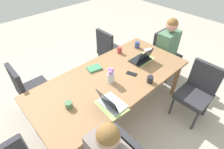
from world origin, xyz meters
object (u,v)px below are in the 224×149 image
object	(u,v)px
chair_far_left_far	(29,88)
coffee_mug_centre_right	(150,79)
phone_black	(132,74)
chair_head_right_left_near	(164,52)
dining_table	(112,81)
person_head_right_left_near	(166,53)
coffee_mug_centre_left	(137,45)
phone_silver	(148,50)
laptop_head_right_left_near	(142,59)
laptop_near_left_mid	(111,103)
coffee_mug_near_right	(69,105)
chair_far_right_far	(109,49)
coffee_mug_near_left	(120,50)
chair_near_right_mid	(198,90)
book_red_cover	(94,68)
flower_vase	(111,75)

from	to	relation	value
chair_far_left_far	coffee_mug_centre_right	bearing A→B (deg)	-46.81
phone_black	chair_head_right_left_near	bearing A→B (deg)	-99.84
dining_table	chair_head_right_left_near	xyz separation A→B (m)	(1.44, 0.07, -0.16)
dining_table	chair_head_right_left_near	distance (m)	1.45
person_head_right_left_near	phone_black	bearing A→B (deg)	-173.27
chair_far_left_far	coffee_mug_centre_left	distance (m)	1.86
chair_head_right_left_near	phone_silver	bearing A→B (deg)	174.51
person_head_right_left_near	coffee_mug_centre_right	xyz separation A→B (m)	(-1.07, -0.41, 0.24)
laptop_head_right_left_near	coffee_mug_centre_left	distance (m)	0.41
laptop_near_left_mid	coffee_mug_centre_left	distance (m)	1.38
coffee_mug_near_right	phone_black	size ratio (longest dim) A/B	0.57
chair_far_right_far	coffee_mug_centre_right	distance (m)	1.37
chair_far_right_far	laptop_near_left_mid	size ratio (longest dim) A/B	2.81
chair_far_left_far	person_head_right_left_near	bearing A→B (deg)	-20.77
coffee_mug_near_left	coffee_mug_centre_right	bearing A→B (deg)	-105.12
laptop_near_left_mid	phone_silver	bearing A→B (deg)	20.18
laptop_head_right_left_near	chair_near_right_mid	bearing A→B (deg)	-70.13
phone_silver	phone_black	bearing A→B (deg)	39.72
chair_head_right_left_near	coffee_mug_centre_left	size ratio (longest dim) A/B	8.19
coffee_mug_centre_right	book_red_cover	world-z (taller)	coffee_mug_centre_right
phone_black	coffee_mug_centre_left	bearing A→B (deg)	-74.70
laptop_near_left_mid	coffee_mug_near_left	xyz separation A→B (m)	(0.87, 0.74, 0.01)
person_head_right_left_near	coffee_mug_near_left	size ratio (longest dim) A/B	11.03
chair_near_right_mid	coffee_mug_centre_right	size ratio (longest dim) A/B	9.81
person_head_right_left_near	flower_vase	size ratio (longest dim) A/B	5.03
person_head_right_left_near	phone_silver	xyz separation A→B (m)	(-0.43, 0.12, 0.20)
chair_head_right_left_near	laptop_head_right_left_near	distance (m)	0.88
flower_vase	coffee_mug_centre_left	world-z (taller)	flower_vase
chair_head_right_left_near	flower_vase	distance (m)	1.56
chair_far_right_far	phone_silver	world-z (taller)	chair_far_right_far
dining_table	coffee_mug_centre_left	world-z (taller)	coffee_mug_centre_left
person_head_right_left_near	coffee_mug_centre_left	world-z (taller)	person_head_right_left_near
chair_far_right_far	phone_black	size ratio (longest dim) A/B	6.00
chair_far_right_far	book_red_cover	bearing A→B (deg)	-145.19
dining_table	person_head_right_left_near	size ratio (longest dim) A/B	1.91
coffee_mug_near_right	phone_silver	world-z (taller)	coffee_mug_near_right
coffee_mug_centre_left	dining_table	bearing A→B (deg)	-161.33
chair_near_right_mid	chair_far_right_far	distance (m)	1.73
chair_far_right_far	laptop_near_left_mid	distance (m)	1.65
dining_table	coffee_mug_centre_right	distance (m)	0.53
laptop_head_right_left_near	phone_silver	distance (m)	0.38
chair_far_left_far	phone_silver	xyz separation A→B (m)	(1.84, -0.74, 0.23)
chair_far_right_far	phone_silver	distance (m)	0.81
dining_table	laptop_head_right_left_near	xyz separation A→B (m)	(0.60, -0.03, 0.11)
coffee_mug_near_right	phone_black	world-z (taller)	coffee_mug_near_right
chair_head_right_left_near	phone_black	size ratio (longest dim) A/B	6.00
chair_near_right_mid	phone_black	bearing A→B (deg)	131.77
chair_head_right_left_near	coffee_mug_centre_left	distance (m)	0.67
chair_head_right_left_near	phone_silver	xyz separation A→B (m)	(-0.49, 0.05, 0.23)
flower_vase	chair_far_left_far	bearing A→B (deg)	131.48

